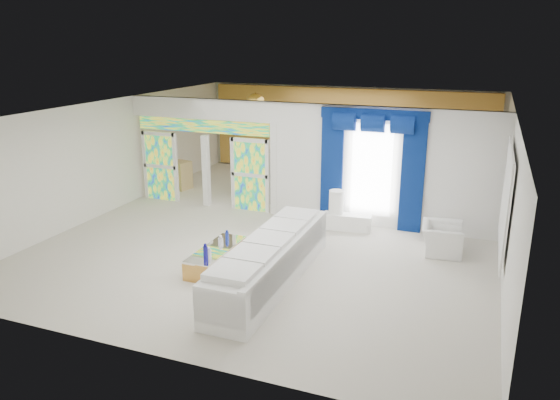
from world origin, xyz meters
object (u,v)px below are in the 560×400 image
at_px(coffee_table, 216,258).
at_px(white_sofa, 271,263).
at_px(armchair, 442,239).
at_px(console_table, 347,222).
at_px(grand_piano, 280,172).

bearing_deg(coffee_table, white_sofa, -12.53).
bearing_deg(white_sofa, coffee_table, 167.53).
relative_size(white_sofa, coffee_table, 2.49).
height_order(coffee_table, armchair, armchair).
xyz_separation_m(console_table, armchair, (2.31, -0.70, 0.13)).
xyz_separation_m(console_table, grand_piano, (-2.98, 3.04, 0.32)).
height_order(coffee_table, grand_piano, grand_piano).
bearing_deg(white_sofa, grand_piano, 109.87).
bearing_deg(white_sofa, console_table, 79.80).
distance_m(white_sofa, console_table, 3.55).
xyz_separation_m(armchair, grand_piano, (-5.29, 3.74, 0.19)).
height_order(white_sofa, coffee_table, white_sofa).
bearing_deg(armchair, console_table, 68.41).
height_order(white_sofa, armchair, white_sofa).
distance_m(console_table, armchair, 2.41).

